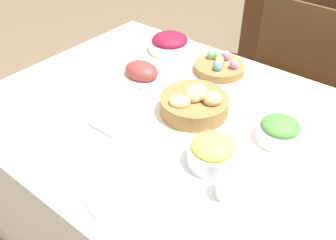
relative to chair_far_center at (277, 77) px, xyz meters
name	(u,v)px	position (x,y,z in m)	size (l,w,h in m)	color
ground_plane	(177,235)	(-0.01, -0.91, -0.48)	(12.00, 12.00, 0.00)	brown
dining_table	(178,185)	(-0.01, -0.91, -0.11)	(1.50, 1.10, 0.73)	silver
chair_far_center	(277,77)	(0.00, 0.00, 0.00)	(0.45, 0.45, 0.87)	brown
bread_basket	(194,102)	(0.01, -0.86, 0.30)	(0.25, 0.25, 0.11)	olive
egg_basket	(219,66)	(-0.08, -0.54, 0.28)	(0.22, 0.22, 0.08)	olive
ham_platter	(142,72)	(-0.31, -0.79, 0.28)	(0.24, 0.17, 0.08)	silver
green_salad_bowl	(280,130)	(0.32, -0.81, 0.29)	(0.15, 0.15, 0.08)	silver
pineapple_bowl	(213,152)	(0.21, -1.04, 0.30)	(0.16, 0.16, 0.09)	silver
beet_salad_bowl	(170,43)	(-0.36, -0.52, 0.30)	(0.20, 0.20, 0.09)	silver
dinner_plate	(128,190)	(0.08, -1.29, 0.26)	(0.25, 0.25, 0.01)	silver
fork	(93,168)	(-0.06, -1.29, 0.26)	(0.02, 0.20, 0.00)	#B7B7BC
knife	(168,217)	(0.23, -1.29, 0.26)	(0.02, 0.20, 0.00)	#B7B7BC
spoon	(177,223)	(0.26, -1.29, 0.26)	(0.02, 0.20, 0.00)	#B7B7BC
drinking_cup	(227,186)	(0.31, -1.13, 0.29)	(0.07, 0.07, 0.07)	silver
butter_dish	(109,123)	(-0.17, -1.11, 0.27)	(0.13, 0.08, 0.03)	silver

